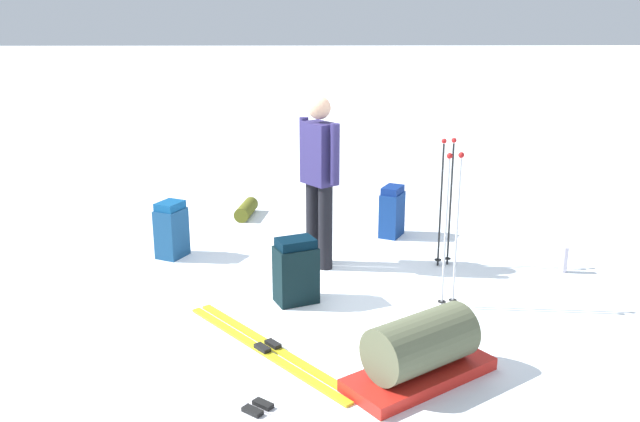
# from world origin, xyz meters

# --- Properties ---
(ground_plane) EXTENTS (80.00, 80.00, 0.00)m
(ground_plane) POSITION_xyz_m (0.00, 0.00, 0.00)
(ground_plane) COLOR white
(skier_standing) EXTENTS (0.38, 0.47, 1.70)m
(skier_standing) POSITION_xyz_m (0.00, -0.43, 0.95)
(skier_standing) COLOR black
(skier_standing) RESTS_ON ground_plane
(ski_pair_near) EXTENTS (1.38, 1.61, 0.05)m
(ski_pair_near) POSITION_xyz_m (0.42, 1.36, 0.01)
(ski_pair_near) COLOR gold
(ski_pair_near) RESTS_ON ground_plane
(ski_pair_far) EXTENTS (1.64, 1.34, 0.05)m
(ski_pair_far) POSITION_xyz_m (0.43, 2.20, 0.01)
(ski_pair_far) COLOR silver
(ski_pair_far) RESTS_ON ground_plane
(backpack_large_dark) EXTENTS (0.42, 0.37, 0.59)m
(backpack_large_dark) POSITION_xyz_m (0.22, 0.46, 0.29)
(backpack_large_dark) COLOR black
(backpack_large_dark) RESTS_ON ground_plane
(backpack_bright) EXTENTS (0.34, 0.37, 0.59)m
(backpack_bright) POSITION_xyz_m (1.53, -0.71, 0.29)
(backpack_bright) COLOR navy
(backpack_bright) RESTS_ON ground_plane
(backpack_small_spare) EXTENTS (0.32, 0.37, 0.58)m
(backpack_small_spare) POSITION_xyz_m (-0.83, -1.35, 0.28)
(backpack_small_spare) COLOR navy
(backpack_small_spare) RESTS_ON ground_plane
(ski_poles_planted_near) EXTENTS (0.17, 0.10, 1.37)m
(ski_poles_planted_near) POSITION_xyz_m (-1.10, 0.60, 0.76)
(ski_poles_planted_near) COLOR #B7BFC6
(ski_poles_planted_near) RESTS_ON ground_plane
(ski_poles_planted_far) EXTENTS (0.17, 0.10, 1.30)m
(ski_poles_planted_far) POSITION_xyz_m (-1.25, -0.43, 0.72)
(ski_poles_planted_far) COLOR black
(ski_poles_planted_far) RESTS_ON ground_plane
(gear_sled) EXTENTS (1.16, 1.01, 0.49)m
(gear_sled) POSITION_xyz_m (-0.67, 1.81, 0.22)
(gear_sled) COLOR red
(gear_sled) RESTS_ON ground_plane
(sleeping_mat_rolled) EXTENTS (0.26, 0.57, 0.18)m
(sleeping_mat_rolled) POSITION_xyz_m (0.89, -2.13, 0.09)
(sleeping_mat_rolled) COLOR #55591A
(sleeping_mat_rolled) RESTS_ON ground_plane
(thermos_bottle) EXTENTS (0.07, 0.07, 0.26)m
(thermos_bottle) POSITION_xyz_m (-2.39, -0.21, 0.13)
(thermos_bottle) COLOR #B5AFC0
(thermos_bottle) RESTS_ON ground_plane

